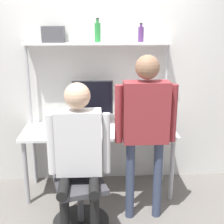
{
  "coord_description": "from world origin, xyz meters",
  "views": [
    {
      "loc": [
        -0.03,
        -3.06,
        1.98
      ],
      "look_at": [
        0.12,
        -0.15,
        1.13
      ],
      "focal_mm": 50.0,
      "sensor_mm": 36.0,
      "label": 1
    }
  ],
  "objects": [
    {
      "name": "ground_plane",
      "position": [
        0.0,
        0.0,
        0.0
      ],
      "size": [
        12.0,
        12.0,
        0.0
      ],
      "primitive_type": "plane",
      "color": "slate"
    },
    {
      "name": "wall_back",
      "position": [
        0.0,
        0.69,
        1.35
      ],
      "size": [
        8.0,
        0.06,
        2.7
      ],
      "color": "silver",
      "rests_on": "ground_plane"
    },
    {
      "name": "desk",
      "position": [
        0.0,
        0.34,
        0.69
      ],
      "size": [
        1.74,
        0.64,
        0.78
      ],
      "color": "white",
      "rests_on": "ground_plane"
    },
    {
      "name": "shelf_unit",
      "position": [
        0.0,
        0.54,
        1.45
      ],
      "size": [
        1.66,
        0.22,
        1.75
      ],
      "color": "white",
      "rests_on": "ground_plane"
    },
    {
      "name": "monitor",
      "position": [
        -0.07,
        0.5,
        1.08
      ],
      "size": [
        0.48,
        0.18,
        0.54
      ],
      "color": "#333338",
      "rests_on": "desk"
    },
    {
      "name": "laptop",
      "position": [
        -0.18,
        0.24,
        0.84
      ],
      "size": [
        0.29,
        0.23,
        0.23
      ],
      "color": "#BCBCC1",
      "rests_on": "desk"
    },
    {
      "name": "cell_phone",
      "position": [
        0.07,
        0.25,
        0.78
      ],
      "size": [
        0.07,
        0.15,
        0.01
      ],
      "color": "black",
      "rests_on": "desk"
    },
    {
      "name": "office_chair",
      "position": [
        -0.21,
        -0.31,
        0.29
      ],
      "size": [
        0.57,
        0.57,
        0.93
      ],
      "color": "black",
      "rests_on": "ground_plane"
    },
    {
      "name": "person_seated",
      "position": [
        -0.2,
        -0.36,
        0.87
      ],
      "size": [
        0.6,
        0.48,
        1.46
      ],
      "color": "black",
      "rests_on": "ground_plane"
    },
    {
      "name": "person_standing",
      "position": [
        0.45,
        -0.23,
        1.08
      ],
      "size": [
        0.6,
        0.23,
        1.69
      ],
      "color": "#38425B",
      "rests_on": "ground_plane"
    },
    {
      "name": "bottle_purple",
      "position": [
        0.49,
        0.54,
        1.84
      ],
      "size": [
        0.06,
        0.06,
        0.21
      ],
      "color": "#593372",
      "rests_on": "shelf_unit"
    },
    {
      "name": "bottle_green",
      "position": [
        0.0,
        0.54,
        1.86
      ],
      "size": [
        0.07,
        0.07,
        0.26
      ],
      "color": "#2D8C3F",
      "rests_on": "shelf_unit"
    },
    {
      "name": "storage_box",
      "position": [
        -0.49,
        0.54,
        1.84
      ],
      "size": [
        0.24,
        0.19,
        0.18
      ],
      "color": "#4C4C51",
      "rests_on": "shelf_unit"
    }
  ]
}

